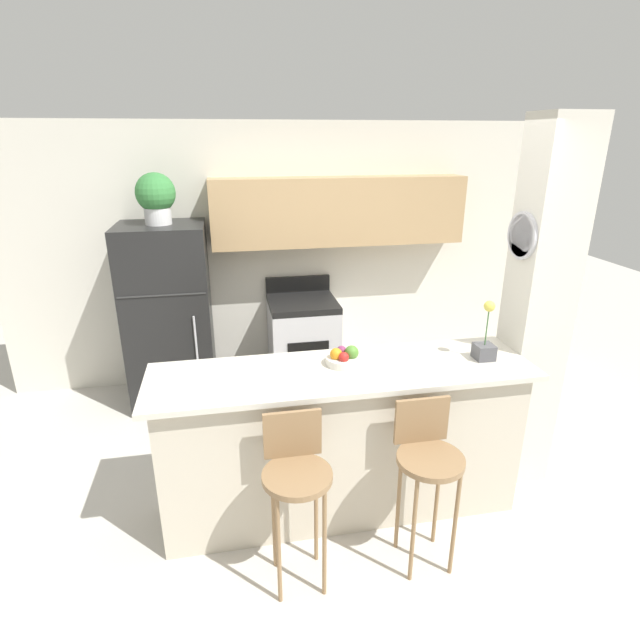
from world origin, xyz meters
name	(u,v)px	position (x,y,z in m)	size (l,w,h in m)	color
ground_plane	(341,505)	(0.00, 0.00, 0.00)	(14.00, 14.00, 0.00)	beige
wall_back	(309,239)	(0.16, 2.13, 1.44)	(5.60, 0.38, 2.55)	silver
pillar_right	(536,312)	(1.38, 0.14, 1.28)	(0.38, 0.32, 2.55)	silver
counter_bar	(342,441)	(0.00, 0.00, 0.53)	(2.41, 0.65, 1.05)	beige
refrigerator	(169,316)	(-1.22, 1.80, 0.84)	(0.76, 0.70, 1.69)	black
stove_range	(303,343)	(0.03, 1.84, 0.46)	(0.65, 0.64, 1.07)	silver
bar_stool_left	(296,476)	(-0.38, -0.51, 0.69)	(0.38, 0.38, 1.01)	olive
bar_stool_right	(427,460)	(0.38, -0.51, 0.69)	(0.38, 0.38, 1.01)	olive
potted_plant_on_fridge	(156,196)	(-1.22, 1.80, 1.93)	(0.34, 0.34, 0.44)	silver
orchid_vase	(485,343)	(0.93, -0.02, 1.16)	(0.12, 0.12, 0.40)	#4C4C51
fruit_bowl	(344,358)	(0.02, 0.07, 1.09)	(0.23, 0.23, 0.12)	silver
trash_bin	(240,385)	(-0.62, 1.57, 0.19)	(0.28, 0.28, 0.38)	black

